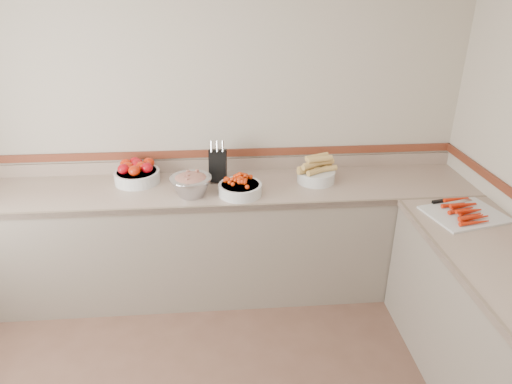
{
  "coord_description": "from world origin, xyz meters",
  "views": [
    {
      "loc": [
        0.12,
        -1.42,
        2.31
      ],
      "look_at": [
        0.35,
        1.35,
        1.0
      ],
      "focal_mm": 32.0,
      "sensor_mm": 36.0,
      "label": 1
    }
  ],
  "objects": [
    {
      "name": "back_wall",
      "position": [
        0.0,
        2.0,
        1.3
      ],
      "size": [
        4.0,
        0.0,
        4.0
      ],
      "primitive_type": "plane",
      "rotation": [
        1.57,
        0.0,
        0.0
      ],
      "color": "#B6A996",
      "rests_on": "ground_plane"
    },
    {
      "name": "corn_bowl",
      "position": [
        0.84,
        1.71,
        0.98
      ],
      "size": [
        0.32,
        0.29,
        0.21
      ],
      "color": "silver",
      "rests_on": "counter_back"
    },
    {
      "name": "counter_back",
      "position": [
        0.0,
        1.68,
        0.45
      ],
      "size": [
        4.0,
        0.65,
        1.08
      ],
      "color": "gray",
      "rests_on": "ground_plane"
    },
    {
      "name": "cutting_board",
      "position": [
        1.7,
        1.09,
        0.92
      ],
      "size": [
        0.54,
        0.47,
        0.07
      ],
      "color": "silver",
      "rests_on": "counter_right"
    },
    {
      "name": "cherry_tomato_bowl",
      "position": [
        0.25,
        1.53,
        0.96
      ],
      "size": [
        0.31,
        0.31,
        0.17
      ],
      "color": "silver",
      "rests_on": "counter_back"
    },
    {
      "name": "rhubarb_bowl",
      "position": [
        -0.1,
        1.55,
        0.99
      ],
      "size": [
        0.3,
        0.3,
        0.17
      ],
      "color": "#B2B2BA",
      "rests_on": "counter_back"
    },
    {
      "name": "tomato_bowl",
      "position": [
        -0.52,
        1.81,
        0.98
      ],
      "size": [
        0.34,
        0.34,
        0.17
      ],
      "color": "silver",
      "rests_on": "counter_back"
    },
    {
      "name": "knife_block",
      "position": [
        0.1,
        1.8,
        1.03
      ],
      "size": [
        0.15,
        0.17,
        0.32
      ],
      "color": "black",
      "rests_on": "counter_back"
    }
  ]
}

